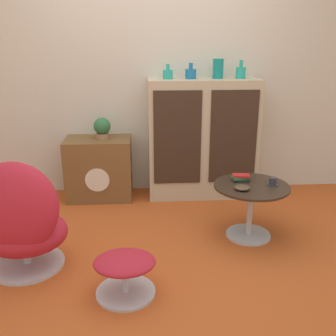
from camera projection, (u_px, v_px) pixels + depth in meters
ground_plane at (160, 255)px, 3.02m from camera, size 12.00×12.00×0.00m
wall_back at (153, 68)px, 3.98m from camera, size 6.40×0.06×2.60m
sideboard at (202, 139)px, 4.01m from camera, size 1.10×0.40×1.21m
tv_console at (99, 168)px, 4.03m from camera, size 0.66×0.43×0.63m
egg_chair at (19, 222)px, 2.72m from camera, size 0.68×0.63×0.85m
ottoman at (125, 269)px, 2.52m from camera, size 0.40×0.39×0.28m
coffee_table at (251, 201)px, 3.22m from camera, size 0.61×0.61×0.46m
vase_leftmost at (168, 74)px, 3.79m from camera, size 0.10×0.10×0.14m
vase_inner_left at (191, 73)px, 3.80m from camera, size 0.11×0.11×0.15m
vase_inner_right at (218, 69)px, 3.80m from camera, size 0.10×0.10×0.19m
vase_rightmost at (241, 72)px, 3.83m from camera, size 0.10×0.10×0.17m
potted_plant at (102, 128)px, 3.90m from camera, size 0.17×0.17×0.21m
teacup at (273, 182)px, 3.17m from camera, size 0.10×0.10×0.06m
book_stack at (241, 178)px, 3.26m from camera, size 0.15×0.10×0.06m
bowl at (242, 187)px, 3.08m from camera, size 0.12×0.12×0.04m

